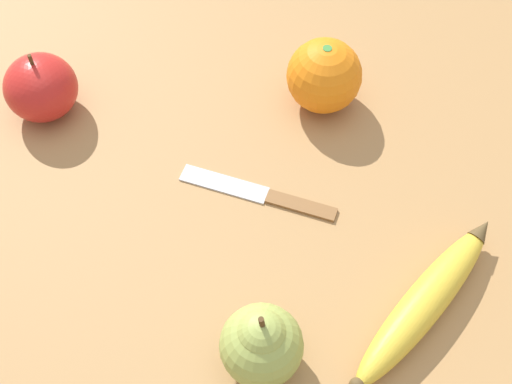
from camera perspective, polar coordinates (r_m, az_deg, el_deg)
name	(u,v)px	position (r m, az deg, el deg)	size (l,w,h in m)	color
ground_plane	(296,235)	(0.74, 3.24, -3.48)	(3.00, 3.00, 0.00)	#A87A47
banana	(425,302)	(0.70, 13.39, -8.54)	(0.15, 0.20, 0.04)	gold
orange	(324,76)	(0.82, 5.48, 9.24)	(0.09, 0.09, 0.09)	orange
pear	(261,344)	(0.64, 0.44, -12.04)	(0.08, 0.08, 0.09)	#99A84C
apple	(41,87)	(0.85, -16.84, 8.01)	(0.08, 0.08, 0.09)	red
paring_knife	(263,194)	(0.76, 0.59, -0.17)	(0.12, 0.15, 0.01)	silver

